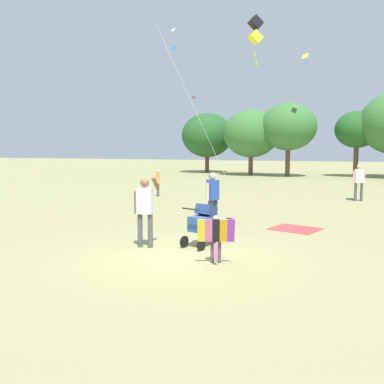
{
  "coord_description": "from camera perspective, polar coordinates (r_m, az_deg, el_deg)",
  "views": [
    {
      "loc": [
        3.1,
        -8.78,
        2.43
      ],
      "look_at": [
        -0.13,
        1.07,
        1.3
      ],
      "focal_mm": 40.32,
      "sensor_mm": 36.0,
      "label": 1
    }
  ],
  "objects": [
    {
      "name": "stroller",
      "position": [
        10.38,
        1.51,
        -3.89
      ],
      "size": [
        0.78,
        1.11,
        1.03
      ],
      "color": "black",
      "rests_on": "ground"
    },
    {
      "name": "person_red_shirt",
      "position": [
        20.57,
        -4.51,
        1.48
      ],
      "size": [
        0.27,
        0.37,
        1.26
      ],
      "color": "#4C4C51",
      "rests_on": "ground"
    },
    {
      "name": "kite_adult_black",
      "position": [
        11.97,
        8.33,
        20.28
      ],
      "size": [
        2.16,
        2.26,
        5.74
      ],
      "color": "black",
      "rests_on": "ground"
    },
    {
      "name": "person_adult_flyer",
      "position": [
        10.27,
        -6.24,
        -1.84
      ],
      "size": [
        0.54,
        0.55,
        1.73
      ],
      "color": "#4C4C51",
      "rests_on": "ground"
    },
    {
      "name": "treeline_distant",
      "position": [
        34.83,
        18.32,
        8.16
      ],
      "size": [
        23.09,
        8.02,
        6.44
      ],
      "color": "brown",
      "rests_on": "ground"
    },
    {
      "name": "person_sitting_far",
      "position": [
        13.83,
        2.6,
        -0.09
      ],
      "size": [
        0.38,
        0.38,
        1.55
      ],
      "color": "#33384C",
      "rests_on": "ground"
    },
    {
      "name": "picnic_blanket",
      "position": [
        12.92,
        13.49,
        -4.76
      ],
      "size": [
        1.6,
        1.51,
        0.02
      ],
      "primitive_type": "cube",
      "rotation": [
        0.0,
        0.0,
        -0.34
      ],
      "color": "#CC3D3D",
      "rests_on": "ground"
    },
    {
      "name": "person_kid_running",
      "position": [
        20.07,
        21.22,
        1.59
      ],
      "size": [
        0.51,
        0.28,
        1.63
      ],
      "color": "#4C4C51",
      "rests_on": "ground"
    },
    {
      "name": "distant_kites_cluster",
      "position": [
        34.05,
        13.94,
        20.04
      ],
      "size": [
        27.06,
        13.97,
        11.7
      ],
      "color": "black"
    },
    {
      "name": "person_couple_left",
      "position": [
        12.93,
        2.77,
        -0.35
      ],
      "size": [
        0.36,
        0.47,
        1.62
      ],
      "color": "#33384C",
      "rests_on": "ground"
    },
    {
      "name": "cooler_box",
      "position": [
        12.37,
        3.32,
        -4.29
      ],
      "size": [
        0.45,
        0.33,
        0.35
      ],
      "color": "#2D5BB7",
      "rests_on": "ground"
    },
    {
      "name": "child_with_butterfly_kite",
      "position": [
        8.89,
        3.19,
        -5.59
      ],
      "size": [
        0.77,
        0.45,
        0.99
      ],
      "color": "#4C4C51",
      "rests_on": "ground"
    },
    {
      "name": "ground_plane",
      "position": [
        9.62,
        -1.27,
        -8.41
      ],
      "size": [
        120.0,
        120.0,
        0.0
      ],
      "primitive_type": "plane",
      "color": "#938E5B"
    }
  ]
}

